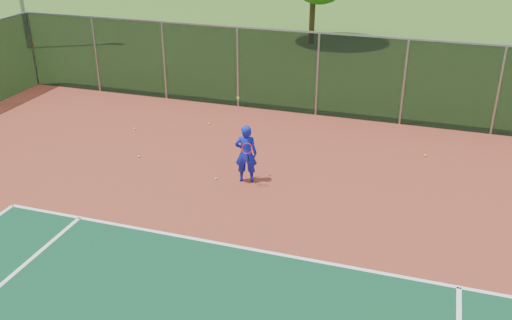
{
  "coord_description": "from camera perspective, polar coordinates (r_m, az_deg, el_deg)",
  "views": [
    {
      "loc": [
        0.95,
        -7.29,
        7.34
      ],
      "look_at": [
        -3.02,
        5.0,
        1.3
      ],
      "focal_mm": 40.0,
      "sensor_mm": 36.0,
      "label": 1
    }
  ],
  "objects": [
    {
      "name": "practice_ball_0",
      "position": [
        19.94,
        -12.02,
        3.07
      ],
      "size": [
        0.07,
        0.07,
        0.07
      ],
      "primitive_type": "sphere",
      "color": "#CEE51A",
      "rests_on": "court_apron"
    },
    {
      "name": "practice_ball_6",
      "position": [
        17.8,
        -11.64,
        0.36
      ],
      "size": [
        0.07,
        0.07,
        0.07
      ],
      "primitive_type": "sphere",
      "color": "#CEE51A",
      "rests_on": "court_apron"
    },
    {
      "name": "practice_ball_2",
      "position": [
        20.02,
        -4.72,
        3.64
      ],
      "size": [
        0.07,
        0.07,
        0.07
      ],
      "primitive_type": "sphere",
      "color": "#CEE51A",
      "rests_on": "court_apron"
    },
    {
      "name": "tennis_player",
      "position": [
        15.67,
        -1.0,
        0.66
      ],
      "size": [
        0.69,
        0.68,
        2.42
      ],
      "color": "#111AA8",
      "rests_on": "court_apron"
    },
    {
      "name": "practice_ball_4",
      "position": [
        18.25,
        16.56,
        0.44
      ],
      "size": [
        0.07,
        0.07,
        0.07
      ],
      "primitive_type": "sphere",
      "color": "#CEE51A",
      "rests_on": "court_apron"
    },
    {
      "name": "fence_back",
      "position": [
        20.16,
        14.59,
        7.6
      ],
      "size": [
        30.0,
        0.06,
        3.03
      ],
      "color": "black",
      "rests_on": "court_apron"
    },
    {
      "name": "practice_ball_3",
      "position": [
        16.12,
        -4.03,
        -1.86
      ],
      "size": [
        0.07,
        0.07,
        0.07
      ],
      "primitive_type": "sphere",
      "color": "#CEE51A",
      "rests_on": "court_apron"
    },
    {
      "name": "court_apron",
      "position": [
        11.87,
        9.75,
        -13.51
      ],
      "size": [
        30.0,
        20.0,
        0.02
      ],
      "primitive_type": "cube",
      "color": "maroon",
      "rests_on": "ground"
    }
  ]
}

